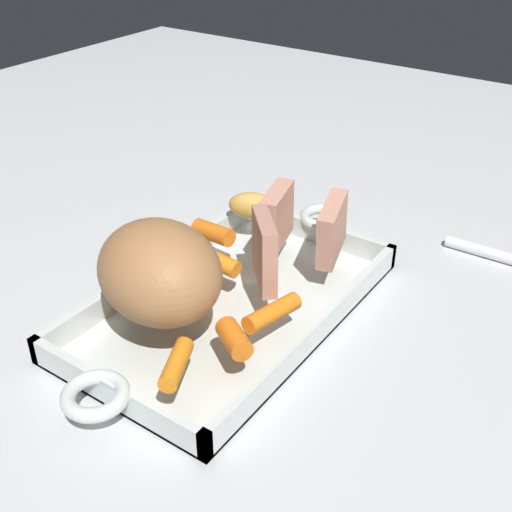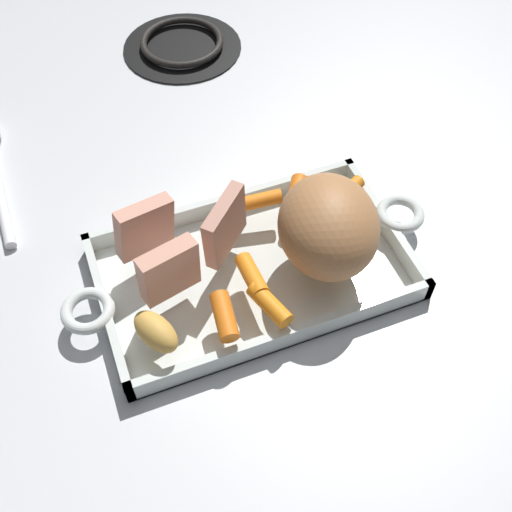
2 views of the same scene
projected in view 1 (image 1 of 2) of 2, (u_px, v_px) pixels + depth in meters
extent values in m
plane|color=silver|center=(232.00, 310.00, 0.70)|extent=(2.03, 2.03, 0.00)
cube|color=silver|center=(232.00, 308.00, 0.70)|extent=(0.36, 0.22, 0.01)
cube|color=silver|center=(315.00, 333.00, 0.64)|extent=(0.36, 0.01, 0.03)
cube|color=silver|center=(160.00, 269.00, 0.74)|extent=(0.36, 0.01, 0.03)
cube|color=silver|center=(113.00, 394.00, 0.57)|extent=(0.01, 0.22, 0.03)
cube|color=silver|center=(315.00, 232.00, 0.82)|extent=(0.01, 0.22, 0.03)
torus|color=silver|center=(95.00, 395.00, 0.55)|extent=(0.06, 0.06, 0.01)
torus|color=silver|center=(323.00, 217.00, 0.82)|extent=(0.06, 0.06, 0.01)
ellipsoid|color=#A66F42|center=(160.00, 272.00, 0.61)|extent=(0.15, 0.16, 0.10)
cube|color=tan|center=(277.00, 217.00, 0.74)|extent=(0.07, 0.04, 0.07)
cube|color=tan|center=(264.00, 251.00, 0.67)|extent=(0.07, 0.06, 0.08)
cube|color=tan|center=(332.00, 230.00, 0.71)|extent=(0.08, 0.04, 0.08)
cylinder|color=orange|center=(234.00, 339.00, 0.59)|extent=(0.04, 0.05, 0.02)
cylinder|color=orange|center=(183.00, 251.00, 0.72)|extent=(0.04, 0.06, 0.02)
cylinder|color=orange|center=(176.00, 364.00, 0.56)|extent=(0.06, 0.04, 0.02)
cylinder|color=orange|center=(213.00, 233.00, 0.76)|extent=(0.03, 0.06, 0.03)
cylinder|color=orange|center=(272.00, 313.00, 0.62)|extent=(0.07, 0.03, 0.02)
cylinder|color=orange|center=(215.00, 261.00, 0.70)|extent=(0.02, 0.06, 0.03)
ellipsoid|color=gold|center=(252.00, 205.00, 0.80)|extent=(0.05, 0.07, 0.03)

